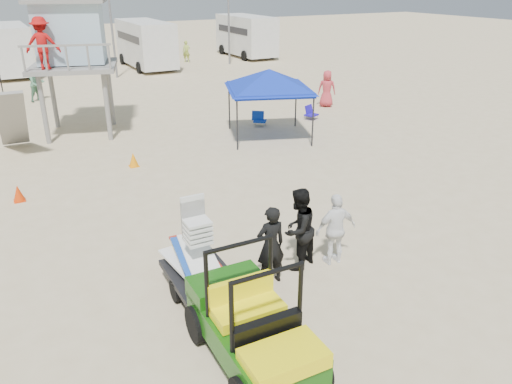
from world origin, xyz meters
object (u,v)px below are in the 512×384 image
man_left (271,245)px  canopy_blue (269,73)px  utility_cart (252,318)px  surf_trailer (199,261)px  lifeguard_tower (67,38)px

man_left → canopy_blue: (5.30, 9.34, 1.75)m
man_left → utility_cart: bearing=55.9°
utility_cart → man_left: (1.52, 2.04, -0.07)m
surf_trailer → man_left: (1.52, -0.30, 0.10)m
lifeguard_tower → man_left: bearing=-83.9°
surf_trailer → lifeguard_tower: bearing=89.8°
utility_cart → surf_trailer: (0.01, 2.34, -0.17)m
surf_trailer → lifeguard_tower: size_ratio=0.44×
utility_cart → surf_trailer: size_ratio=1.20×
utility_cart → canopy_blue: canopy_blue is taller
canopy_blue → man_left: bearing=-119.5°
surf_trailer → lifeguard_tower: (0.05, 13.41, 3.10)m
man_left → lifeguard_tower: bearing=-81.3°
lifeguard_tower → surf_trailer: bearing=-90.2°
utility_cart → lifeguard_tower: 16.02m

